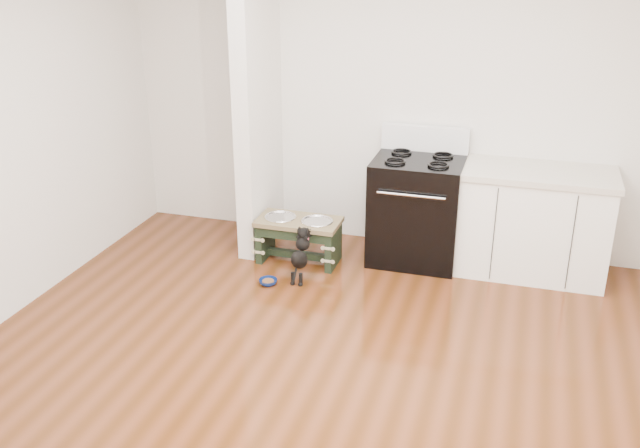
{
  "coord_description": "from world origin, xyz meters",
  "views": [
    {
      "loc": [
        1.12,
        -3.6,
        2.71
      ],
      "look_at": [
        -0.43,
        1.51,
        0.51
      ],
      "focal_mm": 40.0,
      "sensor_mm": 36.0,
      "label": 1
    }
  ],
  "objects": [
    {
      "name": "ground",
      "position": [
        0.0,
        0.0,
        0.0
      ],
      "size": [
        5.0,
        5.0,
        0.0
      ],
      "primitive_type": "plane",
      "color": "#47230C",
      "rests_on": "ground"
    },
    {
      "name": "room_shell",
      "position": [
        0.0,
        0.0,
        1.62
      ],
      "size": [
        5.0,
        5.0,
        5.0
      ],
      "color": "silver",
      "rests_on": "ground"
    },
    {
      "name": "partition_wall",
      "position": [
        -1.18,
        2.1,
        1.35
      ],
      "size": [
        0.15,
        0.8,
        2.7
      ],
      "primitive_type": "cube",
      "color": "silver",
      "rests_on": "ground"
    },
    {
      "name": "oven_range",
      "position": [
        0.25,
        2.16,
        0.48
      ],
      "size": [
        0.76,
        0.69,
        1.14
      ],
      "color": "black",
      "rests_on": "ground"
    },
    {
      "name": "cabinet_run",
      "position": [
        1.23,
        2.18,
        0.45
      ],
      "size": [
        1.24,
        0.64,
        0.91
      ],
      "color": "white",
      "rests_on": "ground"
    },
    {
      "name": "dog_feeder",
      "position": [
        -0.72,
        1.8,
        0.28
      ],
      "size": [
        0.72,
        0.38,
        0.41
      ],
      "color": "black",
      "rests_on": "ground"
    },
    {
      "name": "puppy",
      "position": [
        -0.59,
        1.47,
        0.24
      ],
      "size": [
        0.13,
        0.37,
        0.44
      ],
      "color": "black",
      "rests_on": "ground"
    },
    {
      "name": "floor_bowl",
      "position": [
        -0.82,
        1.3,
        0.02
      ],
      "size": [
        0.19,
        0.19,
        0.05
      ],
      "rotation": [
        0.0,
        0.0,
        0.26
      ],
      "color": "navy",
      "rests_on": "ground"
    }
  ]
}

